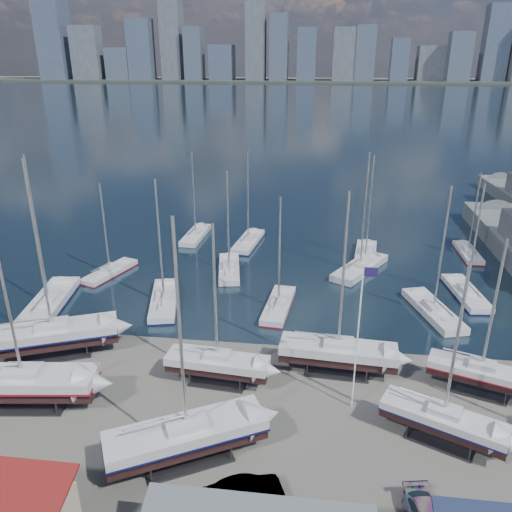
# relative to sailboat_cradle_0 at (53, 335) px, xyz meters

# --- Properties ---
(ground) EXTENTS (1400.00, 1400.00, 0.00)m
(ground) POSITION_rel_sailboat_cradle_0_xyz_m (21.69, -5.72, -2.22)
(ground) COLOR #605E59
(ground) RESTS_ON ground
(water) EXTENTS (1400.00, 600.00, 0.40)m
(water) POSITION_rel_sailboat_cradle_0_xyz_m (21.69, 304.28, -2.37)
(water) COLOR #19293B
(water) RESTS_ON ground
(far_shore) EXTENTS (1400.00, 80.00, 2.20)m
(far_shore) POSITION_rel_sailboat_cradle_0_xyz_m (21.69, 564.28, -1.12)
(far_shore) COLOR #2D332D
(far_shore) RESTS_ON ground
(skyline) EXTENTS (639.14, 43.80, 107.69)m
(skyline) POSITION_rel_sailboat_cradle_0_xyz_m (13.86, 558.03, 36.87)
(skyline) COLOR #475166
(skyline) RESTS_ON far_shore
(sailboat_cradle_0) EXTENTS (12.15, 7.61, 18.83)m
(sailboat_cradle_0) POSITION_rel_sailboat_cradle_0_xyz_m (0.00, 0.00, 0.00)
(sailboat_cradle_0) COLOR #2D2D33
(sailboat_cradle_0) RESTS_ON ground
(sailboat_cradle_1) EXTENTS (11.95, 4.63, 18.60)m
(sailboat_cradle_1) POSITION_rel_sailboat_cradle_0_xyz_m (1.34, -7.30, -0.01)
(sailboat_cradle_1) COLOR #2D2D33
(sailboat_cradle_1) RESTS_ON ground
(sailboat_cradle_2) EXTENTS (9.09, 3.30, 14.63)m
(sailboat_cradle_2) POSITION_rel_sailboat_cradle_0_xyz_m (16.22, -2.42, -0.21)
(sailboat_cradle_2) COLOR #2D2D33
(sailboat_cradle_2) RESTS_ON ground
(sailboat_cradle_3) EXTENTS (11.40, 8.12, 18.03)m
(sailboat_cradle_3) POSITION_rel_sailboat_cradle_0_xyz_m (15.86, -11.52, -0.04)
(sailboat_cradle_3) COLOR #2D2D33
(sailboat_cradle_3) RESTS_ON ground
(sailboat_cradle_4) EXTENTS (10.50, 3.66, 16.78)m
(sailboat_cradle_4) POSITION_rel_sailboat_cradle_0_xyz_m (26.57, 0.47, -0.10)
(sailboat_cradle_4) COLOR #2D2D33
(sailboat_cradle_4) RESTS_ON ground
(sailboat_cradle_5) EXTENTS (9.12, 6.04, 14.51)m
(sailboat_cradle_5) POSITION_rel_sailboat_cradle_0_xyz_m (33.92, -7.48, -0.22)
(sailboat_cradle_5) COLOR #2D2D33
(sailboat_cradle_5) RESTS_ON ground
(sailboat_cradle_6) EXTENTS (8.80, 5.15, 13.91)m
(sailboat_cradle_6) POSITION_rel_sailboat_cradle_0_xyz_m (38.37, -1.03, -0.25)
(sailboat_cradle_6) COLOR #2D2D33
(sailboat_cradle_6) RESTS_ON ground
(sailboat_moored_0) EXTENTS (5.11, 12.52, 18.18)m
(sailboat_moored_0) POSITION_rel_sailboat_cradle_0_xyz_m (-5.57, 9.17, -1.90)
(sailboat_moored_0) COLOR black
(sailboat_moored_0) RESTS_ON water
(sailboat_moored_1) EXTENTS (5.03, 8.88, 12.80)m
(sailboat_moored_1) POSITION_rel_sailboat_cradle_0_xyz_m (-2.31, 18.75, -1.91)
(sailboat_moored_1) COLOR black
(sailboat_moored_1) RESTS_ON water
(sailboat_moored_2) EXTENTS (3.07, 9.45, 14.09)m
(sailboat_moored_2) POSITION_rel_sailboat_cradle_0_xyz_m (5.47, 34.10, -1.90)
(sailboat_moored_2) COLOR black
(sailboat_moored_2) RESTS_ON water
(sailboat_moored_3) EXTENTS (5.11, 10.65, 15.34)m
(sailboat_moored_3) POSITION_rel_sailboat_cradle_0_xyz_m (7.19, 11.49, -1.91)
(sailboat_moored_3) COLOR black
(sailboat_moored_3) RESTS_ON water
(sailboat_moored_4) EXTENTS (4.22, 9.69, 14.16)m
(sailboat_moored_4) POSITION_rel_sailboat_cradle_0_xyz_m (13.02, 21.49, -1.90)
(sailboat_moored_4) COLOR black
(sailboat_moored_4) RESTS_ON water
(sailboat_moored_5) EXTENTS (4.02, 10.17, 14.80)m
(sailboat_moored_5) POSITION_rel_sailboat_cradle_0_xyz_m (14.12, 32.18, -1.91)
(sailboat_moored_5) COLOR black
(sailboat_moored_5) RESTS_ON water
(sailboat_moored_6) EXTENTS (3.47, 9.35, 13.66)m
(sailboat_moored_6) POSITION_rel_sailboat_cradle_0_xyz_m (20.36, 11.91, -1.91)
(sailboat_moored_6) COLOR black
(sailboat_moored_6) RESTS_ON water
(sailboat_moored_7) EXTENTS (8.21, 11.00, 16.55)m
(sailboat_moored_7) POSITION_rel_sailboat_cradle_0_xyz_m (30.22, 23.86, -1.89)
(sailboat_moored_7) COLOR black
(sailboat_moored_7) RESTS_ON water
(sailboat_moored_8) EXTENTS (4.04, 10.46, 15.24)m
(sailboat_moored_8) POSITION_rel_sailboat_cradle_0_xyz_m (31.34, 28.83, -1.91)
(sailboat_moored_8) COLOR black
(sailboat_moored_8) RESTS_ON water
(sailboat_moored_9) EXTENTS (5.56, 10.46, 15.21)m
(sailboat_moored_9) POSITION_rel_sailboat_cradle_0_xyz_m (37.44, 12.74, -1.90)
(sailboat_moored_9) COLOR black
(sailboat_moored_9) RESTS_ON water
(sailboat_moored_10) EXTENTS (3.84, 9.93, 14.46)m
(sailboat_moored_10) POSITION_rel_sailboat_cradle_0_xyz_m (42.19, 17.73, -1.91)
(sailboat_moored_10) COLOR black
(sailboat_moored_10) RESTS_ON water
(sailboat_moored_11) EXTENTS (2.44, 8.41, 12.54)m
(sailboat_moored_11) POSITION_rel_sailboat_cradle_0_xyz_m (46.02, 31.67, -1.91)
(sailboat_moored_11) COLOR black
(sailboat_moored_11) RESTS_ON water
(car_a) EXTENTS (3.09, 4.37, 1.38)m
(car_a) POSITION_rel_sailboat_cradle_0_xyz_m (6.93, -17.61, -1.53)
(car_a) COLOR gray
(car_a) RESTS_ON ground
(car_b) EXTENTS (5.08, 3.37, 1.58)m
(car_b) POSITION_rel_sailboat_cradle_0_xyz_m (20.44, -14.56, -1.43)
(car_b) COLOR gray
(car_b) RESTS_ON ground
(flagpole) EXTENTS (1.11, 0.12, 12.62)m
(flagpole) POSITION_rel_sailboat_cradle_0_xyz_m (27.76, -4.19, 5.09)
(flagpole) COLOR white
(flagpole) RESTS_ON ground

